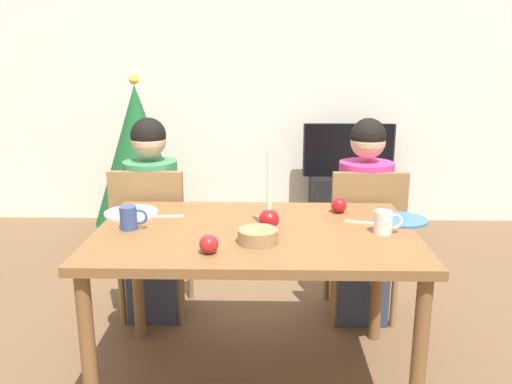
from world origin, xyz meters
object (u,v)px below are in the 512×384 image
mug_right (384,222)px  mug_left (129,218)px  person_left_child (153,223)px  person_right_child (363,225)px  tv (349,150)px  christmas_tree (138,155)px  apple_near_candle (339,205)px  chair_right (364,236)px  plate_left (131,213)px  apple_by_left_plate (209,244)px  plate_right (402,220)px  dining_table (255,247)px  chair_left (152,235)px  bowl_walnuts (258,236)px  candle_centerpiece (269,213)px  tv_stand (346,202)px

mug_right → mug_left: bearing=178.4°
person_left_child → mug_left: (0.05, -0.65, 0.23)m
person_left_child → person_right_child: bearing=0.0°
tv → mug_left: tv is taller
christmas_tree → apple_near_candle: 2.26m
mug_right → apple_near_candle: size_ratio=1.63×
chair_right → mug_left: chair_right is taller
plate_left → apple_near_candle: size_ratio=3.39×
plate_left → mug_left: bearing=-76.9°
apple_by_left_plate → person_left_child: bearing=114.7°
mug_left → plate_right: bearing=6.8°
dining_table → chair_left: 0.87m
mug_left → bowl_walnuts: mug_left is taller
mug_right → person_left_child: bearing=149.6°
apple_near_candle → mug_right: bearing=-63.8°
christmas_tree → plate_left: bearing=-77.2°
person_left_child → apple_by_left_plate: size_ratio=15.61×
tv → candle_centerpiece: 2.40m
tv_stand → christmas_tree: (-1.78, -0.27, 0.47)m
candle_centerpiece → apple_near_candle: size_ratio=4.74×
plate_left → apple_near_candle: (1.01, 0.04, 0.03)m
person_left_child → mug_left: 0.69m
person_right_child → tv_stand: (0.16, 1.66, -0.33)m
christmas_tree → apple_by_left_plate: bearing=-70.0°
plate_right → bowl_walnuts: (-0.66, -0.31, 0.02)m
mug_left → apple_near_candle: mug_left is taller
candle_centerpiece → plate_right: 0.63m
tv → apple_near_candle: size_ratio=10.44×
plate_left → chair_right: bearing=17.5°
plate_left → plate_right: 1.29m
plate_right → mug_left: 1.24m
person_left_child → apple_near_candle: person_left_child is taller
chair_left → chair_right: size_ratio=1.00×
dining_table → christmas_tree: 2.27m
chair_right → person_right_child: person_right_child is taller
mug_right → plate_left: bearing=167.2°
chair_left → apple_near_candle: size_ratio=11.89×
dining_table → apple_by_left_plate: (-0.17, -0.29, 0.12)m
bowl_walnuts → apple_by_left_plate: bearing=-146.3°
plate_left → apple_near_candle: 1.01m
chair_left → plate_left: chair_left is taller
chair_right → apple_by_left_plate: bearing=-130.6°
bowl_walnuts → apple_near_candle: apple_near_candle is taller
chair_right → tv_stand: (0.16, 1.69, -0.27)m
christmas_tree → plate_right: size_ratio=5.77×
mug_left → tv: bearing=60.4°
christmas_tree → chair_left: bearing=-73.7°
plate_right → mug_left: (-1.23, -0.15, 0.05)m
person_left_child → person_right_child: 1.20m
mug_left → mug_right: 1.11m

